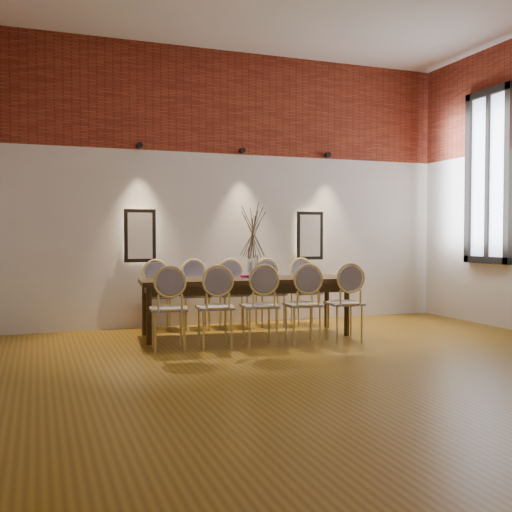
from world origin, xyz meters
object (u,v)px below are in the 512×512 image
object	(u,v)px
chair_near_a	(168,309)
bowl	(216,272)
vase	(253,266)
chair_near_b	(215,307)
dining_table	(245,307)
chair_far_b	(196,295)
chair_far_e	(306,292)
chair_near_c	(260,306)
chair_near_d	(303,304)
chair_far_d	(270,293)
book	(251,276)
chair_far_c	(234,294)
chair_near_e	(344,303)
chair_far_a	(157,296)

from	to	relation	value
chair_near_a	bowl	bearing A→B (deg)	44.04
vase	bowl	xyz separation A→B (m)	(-0.50, -0.00, -0.06)
chair_near_b	vase	size ratio (longest dim) A/B	3.13
dining_table	bowl	xyz separation A→B (m)	(-0.40, -0.01, 0.46)
chair_far_b	chair_far_e	distance (m)	1.62
chair_near_b	chair_near_c	world-z (taller)	same
chair_near_c	chair_near_d	xyz separation A→B (m)	(0.54, -0.05, 0.00)
chair_near_c	chair_far_d	world-z (taller)	same
dining_table	chair_near_b	xyz separation A→B (m)	(-0.61, -0.66, 0.09)
chair_far_e	vase	size ratio (longest dim) A/B	3.13
book	chair_far_d	bearing A→B (deg)	47.06
chair_far_b	chair_far_c	size ratio (longest dim) A/B	1.00
chair_far_d	book	world-z (taller)	chair_far_d
chair_near_c	chair_far_e	bearing A→B (deg)	52.90
chair_near_e	chair_far_c	size ratio (longest dim) A/B	1.00
chair_near_c	vase	size ratio (longest dim) A/B	3.13
chair_near_b	chair_near_e	bearing A→B (deg)	0.00
dining_table	chair_far_a	bearing A→B (deg)	146.53
chair_near_c	chair_near_a	bearing A→B (deg)	-180.00
chair_near_e	bowl	bearing A→B (deg)	155.74
chair_near_d	chair_near_b	bearing A→B (deg)	180.00
dining_table	chair_near_a	bearing A→B (deg)	-146.53
vase	book	world-z (taller)	vase
chair_far_a	chair_far_b	xyz separation A→B (m)	(0.54, -0.05, 0.00)
chair_near_d	dining_table	bearing A→B (deg)	127.10
chair_far_c	chair_far_e	bearing A→B (deg)	180.00
chair_near_a	vase	distance (m)	1.45
chair_far_e	book	size ratio (longest dim) A/B	3.62
dining_table	book	distance (m)	0.43
chair_near_b	vase	bearing A→B (deg)	48.06
book	chair_near_a	bearing A→B (deg)	-149.42
chair_far_b	chair_far_a	bearing A→B (deg)	0.00
chair_far_d	bowl	xyz separation A→B (m)	(-1.00, -0.67, 0.37)
bowl	chair_far_a	bearing A→B (deg)	126.46
bowl	chair_near_e	bearing A→B (deg)	-29.75
bowl	dining_table	bearing A→B (deg)	1.76
dining_table	chair_near_c	size ratio (longest dim) A/B	2.87
chair_near_c	chair_near_e	world-z (taller)	same
chair_near_b	bowl	world-z (taller)	chair_near_b
bowl	chair_near_b	bearing A→B (deg)	-107.95
chair_far_a	chair_far_b	world-z (taller)	same
dining_table	chair_near_d	xyz separation A→B (m)	(0.47, -0.76, 0.09)
dining_table	chair_far_c	bearing A→B (deg)	90.00
dining_table	chair_far_a	xyz separation A→B (m)	(-1.01, 0.81, 0.09)
chair_far_b	vase	world-z (taller)	vase
bowl	book	size ratio (longest dim) A/B	0.92
chair_near_b	chair_far_d	size ratio (longest dim) A/B	1.00
chair_near_b	chair_far_b	size ratio (longest dim) A/B	1.00
chair_near_a	chair_far_d	xyz separation A→B (m)	(1.75, 1.27, 0.00)
chair_near_d	chair_far_c	xyz separation A→B (m)	(-0.40, 1.47, 0.00)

